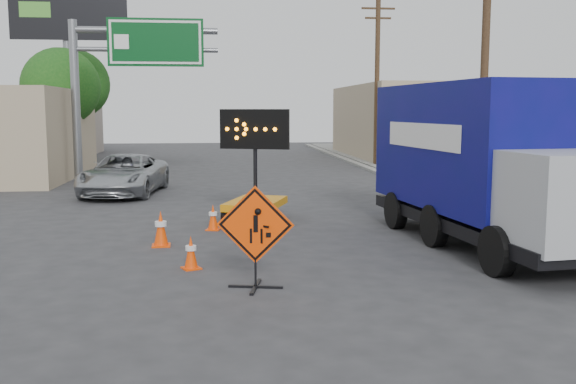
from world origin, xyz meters
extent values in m
plane|color=#2D2D30|center=(0.00, 0.00, 0.00)|extent=(100.00, 100.00, 0.00)
cube|color=gray|center=(7.20, 15.00, 0.06)|extent=(0.40, 60.00, 0.12)
cube|color=gray|center=(9.50, 15.00, 0.07)|extent=(4.00, 60.00, 0.15)
cube|color=tan|center=(13.00, 30.00, 2.30)|extent=(10.00, 14.00, 4.60)
cylinder|color=slate|center=(-6.50, 18.00, 3.40)|extent=(0.36, 0.36, 6.80)
cylinder|color=slate|center=(-3.50, 18.00, 6.40)|extent=(6.00, 0.28, 0.28)
cylinder|color=slate|center=(-3.50, 18.00, 5.60)|extent=(6.00, 0.20, 0.20)
cube|color=#053F15|center=(-3.10, 17.88, 5.90)|extent=(4.00, 0.10, 2.00)
cube|color=silver|center=(-3.10, 17.81, 5.90)|extent=(3.80, 0.01, 1.80)
cylinder|color=slate|center=(-8.50, 26.00, 4.50)|extent=(0.44, 0.44, 9.00)
cube|color=silver|center=(-8.30, 25.85, 8.30)|extent=(6.00, 0.25, 3.00)
cube|color=black|center=(-8.30, 25.70, 8.30)|extent=(6.10, 0.04, 3.10)
cylinder|color=#48321E|center=(8.00, 10.00, 4.50)|extent=(0.26, 0.26, 9.00)
cylinder|color=#48321E|center=(8.00, 24.00, 4.50)|extent=(0.26, 0.26, 9.00)
cube|color=#48321E|center=(8.00, 24.00, 8.40)|extent=(1.80, 0.10, 0.10)
cube|color=#48321E|center=(8.00, 24.00, 7.90)|extent=(1.40, 0.10, 0.10)
cylinder|color=#48321E|center=(-8.00, 22.00, 1.62)|extent=(0.28, 0.28, 3.25)
sphere|color=#154915|center=(-8.00, 22.00, 4.18)|extent=(3.71, 3.71, 3.71)
cylinder|color=#48321E|center=(-9.00, 30.00, 1.79)|extent=(0.28, 0.28, 3.58)
sphere|color=#154915|center=(-9.00, 30.00, 4.61)|extent=(4.10, 4.10, 4.10)
cube|color=black|center=(0.03, 0.76, 0.02)|extent=(0.95, 0.26, 0.04)
cube|color=black|center=(0.03, 0.76, 0.02)|extent=(0.26, 0.95, 0.04)
cylinder|color=black|center=(0.03, 0.76, 0.37)|extent=(0.04, 0.04, 0.75)
cube|color=#FD4205|center=(0.03, 0.76, 1.12)|extent=(1.34, 0.31, 1.36)
cube|color=black|center=(0.03, 0.76, 1.12)|extent=(1.24, 0.27, 1.27)
cube|color=orange|center=(0.45, 7.53, 0.49)|extent=(1.98, 2.50, 0.20)
cylinder|color=black|center=(0.45, 7.53, 1.74)|extent=(0.11, 0.11, 2.40)
cube|color=black|center=(0.45, 7.53, 2.56)|extent=(1.88, 0.78, 1.09)
imported|color=#ADB0B4|center=(-3.99, 13.76, 0.73)|extent=(3.04, 5.50, 1.46)
cube|color=black|center=(5.39, 3.65, 0.58)|extent=(3.11, 7.88, 0.29)
cube|color=#070C58|center=(5.39, 4.42, 2.25)|extent=(3.02, 6.17, 2.88)
cube|color=#9EA0A5|center=(5.39, 0.58, 1.49)|extent=(2.38, 1.95, 1.73)
cube|color=#FD4205|center=(-1.14, 2.25, 0.01)|extent=(0.44, 0.44, 0.03)
cone|color=#FD4205|center=(-1.14, 2.25, 0.34)|extent=(0.26, 0.26, 0.63)
cylinder|color=silver|center=(-1.14, 2.25, 0.42)|extent=(0.21, 0.21, 0.09)
cube|color=#FD4205|center=(-1.90, 4.45, 0.02)|extent=(0.43, 0.43, 0.03)
cone|color=#FD4205|center=(-1.90, 4.45, 0.43)|extent=(0.32, 0.32, 0.78)
cylinder|color=silver|center=(-1.90, 4.45, 0.52)|extent=(0.26, 0.26, 0.11)
cube|color=#FD4205|center=(-0.73, 6.31, 0.01)|extent=(0.42, 0.42, 0.03)
cone|color=#FD4205|center=(-0.73, 6.31, 0.35)|extent=(0.26, 0.26, 0.64)
cylinder|color=silver|center=(-0.73, 6.31, 0.43)|extent=(0.22, 0.22, 0.09)
camera|label=1|loc=(-0.61, -10.13, 3.10)|focal=40.00mm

